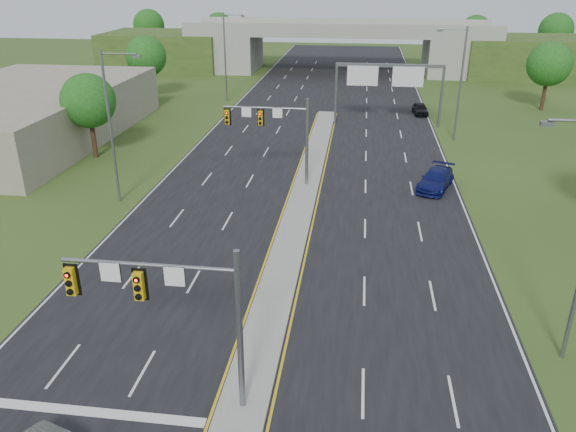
% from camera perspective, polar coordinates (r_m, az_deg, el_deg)
% --- Properties ---
extents(ground, '(240.00, 240.00, 0.00)m').
position_cam_1_polar(ground, '(23.48, -4.60, -18.87)').
color(ground, '#324B1B').
rests_on(ground, ground).
extents(road, '(24.00, 160.00, 0.02)m').
position_cam_1_polar(road, '(54.35, 2.94, 6.79)').
color(road, black).
rests_on(road, ground).
extents(median, '(2.00, 54.00, 0.16)m').
position_cam_1_polar(median, '(43.02, 1.61, 2.27)').
color(median, gray).
rests_on(median, road).
extents(lane_markings, '(23.72, 160.00, 0.01)m').
position_cam_1_polar(lane_markings, '(48.63, 1.63, 4.76)').
color(lane_markings, gold).
rests_on(lane_markings, road).
extents(signal_mast_near, '(6.62, 0.60, 7.00)m').
position_cam_1_polar(signal_mast_near, '(21.08, -11.17, -8.69)').
color(signal_mast_near, slate).
rests_on(signal_mast_near, ground).
extents(signal_mast_far, '(6.62, 0.60, 7.00)m').
position_cam_1_polar(signal_mast_far, '(43.67, -1.05, 8.99)').
color(signal_mast_far, slate).
rests_on(signal_mast_far, ground).
extents(sign_gantry, '(11.58, 0.44, 6.67)m').
position_cam_1_polar(sign_gantry, '(62.71, 10.10, 13.68)').
color(sign_gantry, slate).
rests_on(sign_gantry, ground).
extents(overpass, '(80.00, 14.00, 8.10)m').
position_cam_1_polar(overpass, '(97.69, 5.28, 16.46)').
color(overpass, gray).
rests_on(overpass, ground).
extents(lightpole_l_mid, '(2.85, 0.25, 11.00)m').
position_cam_1_polar(lightpole_l_mid, '(41.84, -17.42, 9.20)').
color(lightpole_l_mid, slate).
rests_on(lightpole_l_mid, ground).
extents(lightpole_l_far, '(2.85, 0.25, 11.00)m').
position_cam_1_polar(lightpole_l_far, '(74.52, -6.27, 16.13)').
color(lightpole_l_far, slate).
rests_on(lightpole_l_far, ground).
extents(lightpole_r_far, '(2.85, 0.25, 11.00)m').
position_cam_1_polar(lightpole_r_far, '(58.40, 16.97, 13.16)').
color(lightpole_r_far, slate).
rests_on(lightpole_r_far, ground).
extents(tree_l_near, '(4.80, 4.80, 7.60)m').
position_cam_1_polar(tree_l_near, '(53.69, -19.63, 10.95)').
color(tree_l_near, '#382316').
rests_on(tree_l_near, ground).
extents(tree_l_mid, '(5.20, 5.20, 8.12)m').
position_cam_1_polar(tree_l_mid, '(77.78, -14.23, 15.45)').
color(tree_l_mid, '#382316').
rests_on(tree_l_mid, ground).
extents(tree_r_mid, '(5.20, 5.20, 8.12)m').
position_cam_1_polar(tree_r_mid, '(75.83, 25.02, 13.80)').
color(tree_r_mid, '#382316').
rests_on(tree_r_mid, ground).
extents(tree_back_a, '(6.00, 6.00, 8.85)m').
position_cam_1_polar(tree_back_a, '(118.94, -13.96, 18.31)').
color(tree_back_a, '#382316').
rests_on(tree_back_a, ground).
extents(tree_back_b, '(5.60, 5.60, 8.32)m').
position_cam_1_polar(tree_back_b, '(114.77, -7.05, 18.45)').
color(tree_back_b, '#382316').
rests_on(tree_back_b, ground).
extents(tree_back_c, '(5.60, 5.60, 8.32)m').
position_cam_1_polar(tree_back_c, '(113.09, 18.50, 17.40)').
color(tree_back_c, '#382316').
rests_on(tree_back_c, ground).
extents(tree_back_d, '(6.00, 6.00, 8.85)m').
position_cam_1_polar(tree_back_d, '(116.35, 25.57, 16.67)').
color(tree_back_d, '#382316').
rests_on(tree_back_d, ground).
extents(commercial_building, '(18.00, 30.00, 5.00)m').
position_cam_1_polar(commercial_building, '(63.41, -25.54, 9.33)').
color(commercial_building, gray).
rests_on(commercial_building, ground).
extents(car_far_b, '(3.70, 5.54, 1.49)m').
position_cam_1_polar(car_far_b, '(45.59, 14.79, 3.62)').
color(car_far_b, '#0D1351').
rests_on(car_far_b, road).
extents(car_far_c, '(1.86, 3.97, 1.31)m').
position_cam_1_polar(car_far_c, '(69.60, 13.28, 10.56)').
color(car_far_c, black).
rests_on(car_far_c, road).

